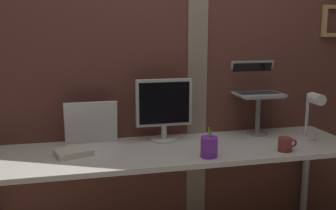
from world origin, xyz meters
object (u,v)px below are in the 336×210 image
object	(u,v)px
monitor	(164,106)
pen_cup	(209,147)
coffee_mug	(285,144)
desk_lamp	(312,111)
whiteboard_panel	(91,123)
laptop	(255,85)

from	to	relation	value
monitor	pen_cup	distance (m)	0.46
monitor	coffee_mug	distance (m)	0.78
desk_lamp	coffee_mug	xyz separation A→B (m)	(-0.26, -0.15, -0.16)
coffee_mug	pen_cup	bearing A→B (deg)	180.00
whiteboard_panel	desk_lamp	world-z (taller)	desk_lamp
monitor	laptop	bearing A→B (deg)	5.97
desk_lamp	monitor	bearing A→B (deg)	165.41
coffee_mug	desk_lamp	bearing A→B (deg)	29.69
monitor	desk_lamp	world-z (taller)	monitor
monitor	coffee_mug	xyz separation A→B (m)	(0.65, -0.39, -0.18)
desk_lamp	coffee_mug	size ratio (longest dim) A/B	2.69
monitor	laptop	xyz separation A→B (m)	(0.66, 0.07, 0.11)
pen_cup	whiteboard_panel	bearing A→B (deg)	146.65
pen_cup	coffee_mug	distance (m)	0.48
laptop	whiteboard_panel	world-z (taller)	laptop
laptop	whiteboard_panel	size ratio (longest dim) A/B	0.97
desk_lamp	coffee_mug	distance (m)	0.34
monitor	pen_cup	xyz separation A→B (m)	(0.17, -0.39, -0.17)
desk_lamp	pen_cup	xyz separation A→B (m)	(-0.74, -0.15, -0.14)
pen_cup	desk_lamp	bearing A→B (deg)	11.45
monitor	coffee_mug	size ratio (longest dim) A/B	3.37
monitor	whiteboard_panel	distance (m)	0.47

